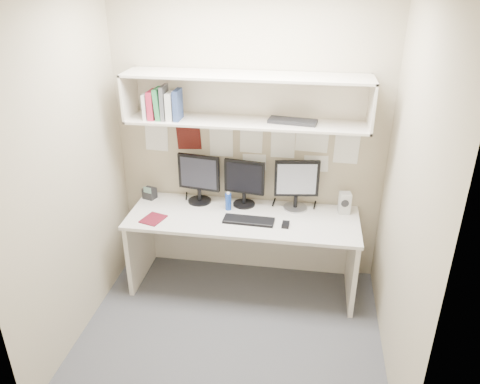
% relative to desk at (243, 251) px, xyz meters
% --- Properties ---
extents(floor, '(2.40, 2.00, 0.01)m').
position_rel_desk_xyz_m(floor, '(0.00, -0.65, -0.37)').
color(floor, '#46464B').
rests_on(floor, ground).
extents(wall_back, '(2.40, 0.02, 2.60)m').
position_rel_desk_xyz_m(wall_back, '(0.00, 0.35, 0.93)').
color(wall_back, tan).
rests_on(wall_back, ground).
extents(wall_front, '(2.40, 0.02, 2.60)m').
position_rel_desk_xyz_m(wall_front, '(0.00, -1.65, 0.93)').
color(wall_front, tan).
rests_on(wall_front, ground).
extents(wall_left, '(0.02, 2.00, 2.60)m').
position_rel_desk_xyz_m(wall_left, '(-1.20, -0.65, 0.93)').
color(wall_left, tan).
rests_on(wall_left, ground).
extents(wall_right, '(0.02, 2.00, 2.60)m').
position_rel_desk_xyz_m(wall_right, '(1.20, -0.65, 0.93)').
color(wall_right, tan).
rests_on(wall_right, ground).
extents(desk, '(2.00, 0.70, 0.73)m').
position_rel_desk_xyz_m(desk, '(0.00, 0.00, 0.00)').
color(desk, silver).
rests_on(desk, floor).
extents(overhead_hutch, '(2.00, 0.38, 0.40)m').
position_rel_desk_xyz_m(overhead_hutch, '(0.00, 0.21, 1.35)').
color(overhead_hutch, silver).
rests_on(overhead_hutch, wall_back).
extents(pinned_papers, '(1.92, 0.01, 0.48)m').
position_rel_desk_xyz_m(pinned_papers, '(0.00, 0.34, 0.88)').
color(pinned_papers, white).
rests_on(pinned_papers, wall_back).
extents(monitor_left, '(0.39, 0.21, 0.45)m').
position_rel_desk_xyz_m(monitor_left, '(-0.44, 0.22, 0.61)').
color(monitor_left, black).
rests_on(monitor_left, desk).
extents(monitor_center, '(0.37, 0.20, 0.43)m').
position_rel_desk_xyz_m(monitor_center, '(-0.02, 0.22, 0.60)').
color(monitor_center, black).
rests_on(monitor_center, desk).
extents(monitor_right, '(0.39, 0.21, 0.45)m').
position_rel_desk_xyz_m(monitor_right, '(0.44, 0.22, 0.61)').
color(monitor_right, '#A5A5AA').
rests_on(monitor_right, desk).
extents(keyboard, '(0.44, 0.17, 0.02)m').
position_rel_desk_xyz_m(keyboard, '(0.06, -0.09, 0.37)').
color(keyboard, black).
rests_on(keyboard, desk).
extents(mouse, '(0.06, 0.10, 0.03)m').
position_rel_desk_xyz_m(mouse, '(0.38, -0.12, 0.38)').
color(mouse, black).
rests_on(mouse, desk).
extents(speaker, '(0.11, 0.11, 0.19)m').
position_rel_desk_xyz_m(speaker, '(0.87, 0.20, 0.46)').
color(speaker, '#B6B6B2').
rests_on(speaker, desk).
extents(blue_bottle, '(0.05, 0.05, 0.17)m').
position_rel_desk_xyz_m(blue_bottle, '(-0.15, 0.10, 0.44)').
color(blue_bottle, '#163997').
rests_on(blue_bottle, desk).
extents(maroon_notebook, '(0.22, 0.24, 0.01)m').
position_rel_desk_xyz_m(maroon_notebook, '(-0.75, -0.19, 0.37)').
color(maroon_notebook, '#560E1A').
rests_on(maroon_notebook, desk).
extents(desk_phone, '(0.13, 0.13, 0.13)m').
position_rel_desk_xyz_m(desk_phone, '(-0.91, 0.21, 0.42)').
color(desk_phone, black).
rests_on(desk_phone, desk).
extents(book_stack, '(0.30, 0.17, 0.28)m').
position_rel_desk_xyz_m(book_stack, '(-0.69, 0.10, 1.30)').
color(book_stack, silver).
rests_on(book_stack, overhead_hutch).
extents(hutch_tray, '(0.41, 0.20, 0.03)m').
position_rel_desk_xyz_m(hutch_tray, '(0.38, 0.16, 1.19)').
color(hutch_tray, black).
rests_on(hutch_tray, overhead_hutch).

